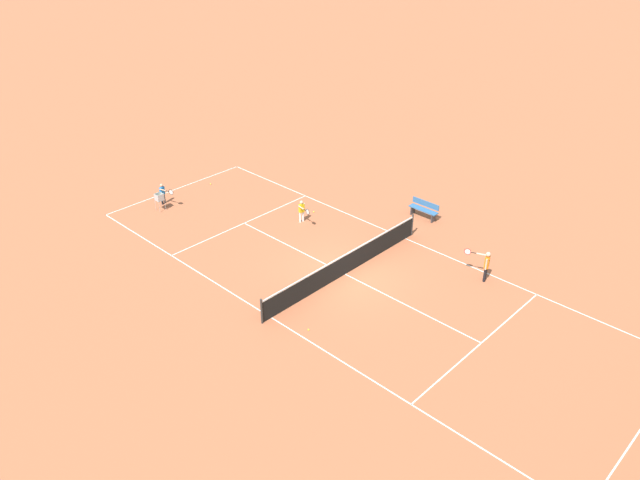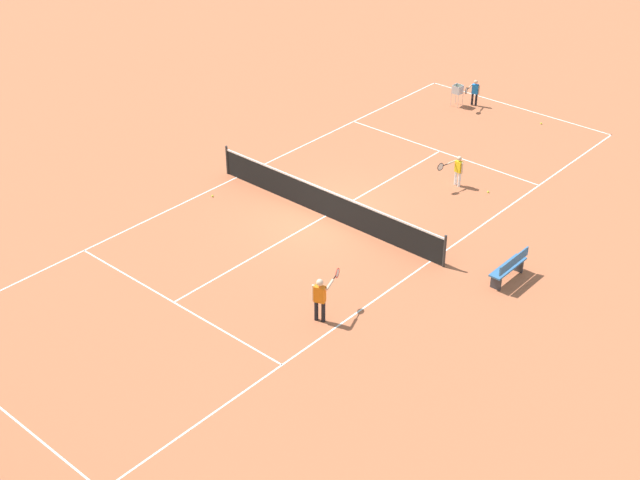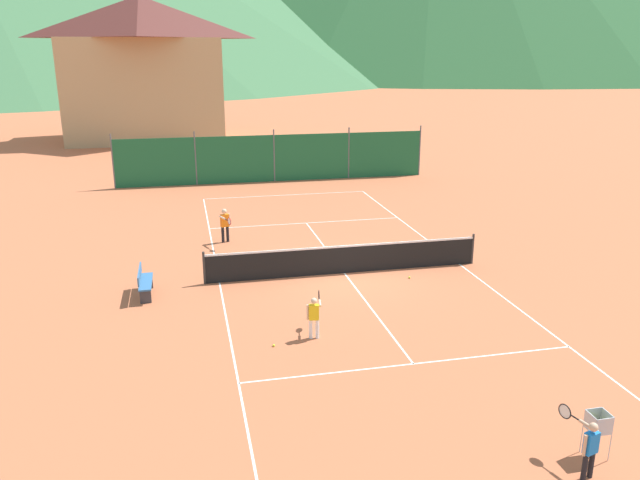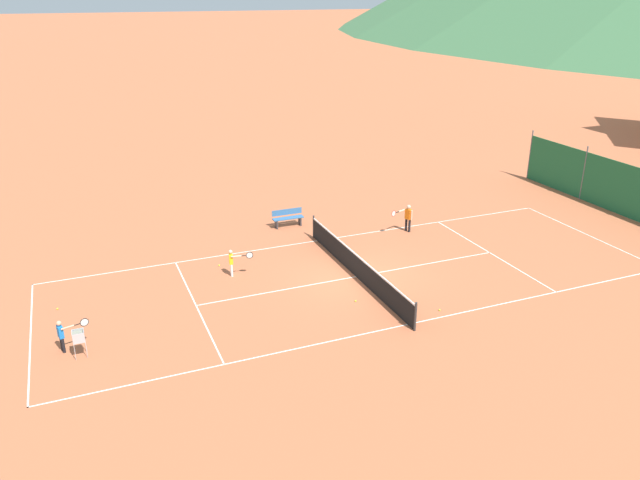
{
  "view_description": "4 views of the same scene",
  "coord_description": "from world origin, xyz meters",
  "px_view_note": "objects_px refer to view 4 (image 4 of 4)",
  "views": [
    {
      "loc": [
        16.27,
        14.16,
        13.99
      ],
      "look_at": [
        0.23,
        -1.21,
        1.23
      ],
      "focal_mm": 35.0,
      "sensor_mm": 36.0,
      "label": 1
    },
    {
      "loc": [
        -16.25,
        18.82,
        14.16
      ],
      "look_at": [
        -1.77,
        2.31,
        0.85
      ],
      "focal_mm": 50.0,
      "sensor_mm": 36.0,
      "label": 2
    },
    {
      "loc": [
        -5.0,
        -18.77,
        7.06
      ],
      "look_at": [
        -0.89,
        -0.28,
        1.29
      ],
      "focal_mm": 35.0,
      "sensor_mm": 36.0,
      "label": 3
    },
    {
      "loc": [
        20.17,
        -9.84,
        10.66
      ],
      "look_at": [
        -1.66,
        -0.87,
        1.09
      ],
      "focal_mm": 35.0,
      "sensor_mm": 36.0,
      "label": 4
    }
  ],
  "objects_px": {
    "tennis_net": "(356,265)",
    "player_far_service": "(232,261)",
    "tennis_ball_near_corner": "(219,265)",
    "ball_hopper": "(79,338)",
    "player_near_service": "(63,333)",
    "tennis_ball_mid_court": "(440,310)",
    "player_near_baseline": "(408,216)",
    "tennis_ball_far_corner": "(57,309)",
    "courtside_bench": "(288,218)",
    "tennis_ball_alley_left": "(356,301)"
  },
  "relations": [
    {
      "from": "tennis_net",
      "to": "player_far_service",
      "type": "relative_size",
      "value": 8.31
    },
    {
      "from": "tennis_ball_near_corner",
      "to": "ball_hopper",
      "type": "xyz_separation_m",
      "value": [
        5.02,
        -5.6,
        0.63
      ]
    },
    {
      "from": "tennis_net",
      "to": "ball_hopper",
      "type": "xyz_separation_m",
      "value": [
        1.95,
        -10.4,
        0.16
      ]
    },
    {
      "from": "player_near_service",
      "to": "tennis_ball_mid_court",
      "type": "height_order",
      "value": "player_near_service"
    },
    {
      "from": "player_near_service",
      "to": "ball_hopper",
      "type": "relative_size",
      "value": 1.22
    },
    {
      "from": "player_near_baseline",
      "to": "tennis_ball_far_corner",
      "type": "xyz_separation_m",
      "value": [
        1.99,
        -15.37,
        -0.73
      ]
    },
    {
      "from": "tennis_ball_near_corner",
      "to": "courtside_bench",
      "type": "xyz_separation_m",
      "value": [
        -3.27,
        4.18,
        0.42
      ]
    },
    {
      "from": "ball_hopper",
      "to": "courtside_bench",
      "type": "bearing_deg",
      "value": 130.3
    },
    {
      "from": "courtside_bench",
      "to": "tennis_ball_alley_left",
      "type": "bearing_deg",
      "value": -2.21
    },
    {
      "from": "tennis_net",
      "to": "player_far_service",
      "type": "xyz_separation_m",
      "value": [
        -1.97,
        -4.49,
        0.15
      ]
    },
    {
      "from": "tennis_net",
      "to": "player_near_baseline",
      "type": "bearing_deg",
      "value": 129.49
    },
    {
      "from": "tennis_net",
      "to": "tennis_ball_near_corner",
      "type": "bearing_deg",
      "value": -122.66
    },
    {
      "from": "tennis_net",
      "to": "tennis_ball_alley_left",
      "type": "height_order",
      "value": "tennis_net"
    },
    {
      "from": "tennis_net",
      "to": "tennis_ball_mid_court",
      "type": "xyz_separation_m",
      "value": [
        3.69,
        1.53,
        -0.47
      ]
    },
    {
      "from": "player_near_baseline",
      "to": "tennis_ball_near_corner",
      "type": "bearing_deg",
      "value": -86.89
    },
    {
      "from": "tennis_ball_far_corner",
      "to": "tennis_ball_mid_court",
      "type": "distance_m",
      "value": 13.63
    },
    {
      "from": "player_near_service",
      "to": "courtside_bench",
      "type": "xyz_separation_m",
      "value": [
        -7.79,
        10.23,
        -0.19
      ]
    },
    {
      "from": "player_near_baseline",
      "to": "tennis_ball_alley_left",
      "type": "height_order",
      "value": "player_near_baseline"
    },
    {
      "from": "player_near_baseline",
      "to": "player_near_service",
      "type": "distance_m",
      "value": 15.99
    },
    {
      "from": "tennis_ball_mid_court",
      "to": "tennis_ball_near_corner",
      "type": "distance_m",
      "value": 9.26
    },
    {
      "from": "player_near_baseline",
      "to": "tennis_ball_mid_court",
      "type": "xyz_separation_m",
      "value": [
        7.26,
        -2.8,
        -0.73
      ]
    },
    {
      "from": "tennis_net",
      "to": "ball_hopper",
      "type": "bearing_deg",
      "value": -79.39
    },
    {
      "from": "player_near_baseline",
      "to": "courtside_bench",
      "type": "xyz_separation_m",
      "value": [
        -2.77,
        -4.95,
        -0.32
      ]
    },
    {
      "from": "ball_hopper",
      "to": "courtside_bench",
      "type": "distance_m",
      "value": 12.82
    },
    {
      "from": "tennis_ball_mid_court",
      "to": "player_near_baseline",
      "type": "bearing_deg",
      "value": 158.88
    },
    {
      "from": "player_near_service",
      "to": "tennis_ball_mid_court",
      "type": "relative_size",
      "value": 16.51
    },
    {
      "from": "tennis_ball_mid_court",
      "to": "tennis_ball_alley_left",
      "type": "bearing_deg",
      "value": -125.5
    },
    {
      "from": "player_near_service",
      "to": "tennis_ball_alley_left",
      "type": "distance_m",
      "value": 9.94
    },
    {
      "from": "tennis_ball_alley_left",
      "to": "courtside_bench",
      "type": "bearing_deg",
      "value": 177.79
    },
    {
      "from": "player_far_service",
      "to": "tennis_ball_mid_court",
      "type": "height_order",
      "value": "player_far_service"
    },
    {
      "from": "player_near_service",
      "to": "tennis_ball_near_corner",
      "type": "distance_m",
      "value": 7.58
    },
    {
      "from": "player_near_service",
      "to": "player_near_baseline",
      "type": "bearing_deg",
      "value": 108.27
    },
    {
      "from": "tennis_net",
      "to": "tennis_ball_mid_court",
      "type": "bearing_deg",
      "value": 22.51
    },
    {
      "from": "tennis_net",
      "to": "tennis_ball_far_corner",
      "type": "bearing_deg",
      "value": -98.14
    },
    {
      "from": "tennis_ball_alley_left",
      "to": "ball_hopper",
      "type": "xyz_separation_m",
      "value": [
        0.02,
        -9.46,
        0.63
      ]
    },
    {
      "from": "tennis_net",
      "to": "courtside_bench",
      "type": "relative_size",
      "value": 6.12
    },
    {
      "from": "player_far_service",
      "to": "player_near_baseline",
      "type": "xyz_separation_m",
      "value": [
        -1.6,
        8.82,
        0.12
      ]
    },
    {
      "from": "player_near_service",
      "to": "tennis_ball_mid_court",
      "type": "bearing_deg",
      "value": 79.72
    },
    {
      "from": "courtside_bench",
      "to": "ball_hopper",
      "type": "bearing_deg",
      "value": -49.7
    },
    {
      "from": "player_far_service",
      "to": "tennis_ball_near_corner",
      "type": "height_order",
      "value": "player_far_service"
    },
    {
      "from": "tennis_ball_alley_left",
      "to": "tennis_ball_far_corner",
      "type": "bearing_deg",
      "value": -109.15
    },
    {
      "from": "player_near_baseline",
      "to": "tennis_ball_mid_court",
      "type": "relative_size",
      "value": 19.94
    },
    {
      "from": "tennis_ball_far_corner",
      "to": "tennis_ball_alley_left",
      "type": "height_order",
      "value": "same"
    },
    {
      "from": "player_far_service",
      "to": "tennis_ball_alley_left",
      "type": "bearing_deg",
      "value": 42.3
    },
    {
      "from": "tennis_ball_mid_court",
      "to": "tennis_ball_near_corner",
      "type": "xyz_separation_m",
      "value": [
        -6.76,
        -6.32,
        0.0
      ]
    },
    {
      "from": "player_near_baseline",
      "to": "tennis_net",
      "type": "bearing_deg",
      "value": -50.51
    },
    {
      "from": "ball_hopper",
      "to": "tennis_net",
      "type": "bearing_deg",
      "value": 100.61
    },
    {
      "from": "player_far_service",
      "to": "tennis_ball_far_corner",
      "type": "relative_size",
      "value": 16.74
    },
    {
      "from": "tennis_ball_near_corner",
      "to": "courtside_bench",
      "type": "height_order",
      "value": "courtside_bench"
    },
    {
      "from": "player_near_baseline",
      "to": "player_near_service",
      "type": "bearing_deg",
      "value": -71.73
    }
  ]
}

